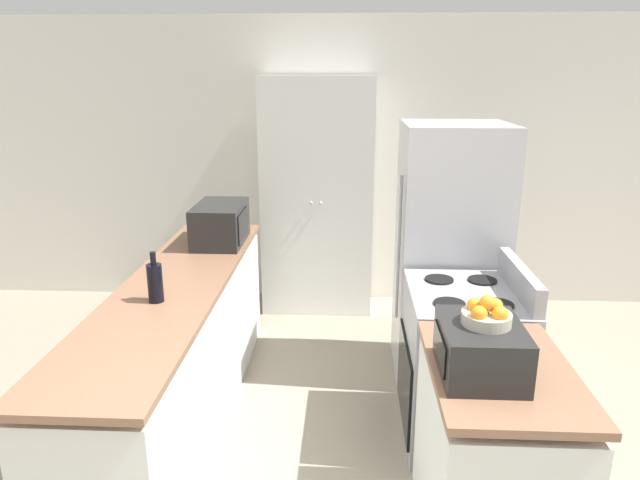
# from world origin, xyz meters

# --- Properties ---
(wall_back) EXTENTS (7.00, 0.06, 2.60)m
(wall_back) POSITION_xyz_m (0.00, 3.59, 1.30)
(wall_back) COLOR silver
(wall_back) RESTS_ON ground_plane
(counter_left) EXTENTS (0.60, 2.71, 0.92)m
(counter_left) POSITION_xyz_m (-0.84, 1.46, 0.44)
(counter_left) COLOR silver
(counter_left) RESTS_ON ground_plane
(counter_right) EXTENTS (0.60, 0.90, 0.92)m
(counter_right) POSITION_xyz_m (0.84, 0.55, 0.44)
(counter_right) COLOR silver
(counter_right) RESTS_ON ground_plane
(pantry_cabinet) EXTENTS (0.98, 0.48, 2.09)m
(pantry_cabinet) POSITION_xyz_m (-0.09, 3.32, 1.05)
(pantry_cabinet) COLOR white
(pantry_cabinet) RESTS_ON ground_plane
(stove) EXTENTS (0.66, 0.77, 1.08)m
(stove) POSITION_xyz_m (0.86, 1.40, 0.47)
(stove) COLOR #9E9EA3
(stove) RESTS_ON ground_plane
(refrigerator) EXTENTS (0.73, 0.71, 1.80)m
(refrigerator) POSITION_xyz_m (0.89, 2.18, 0.90)
(refrigerator) COLOR #B7B7BC
(refrigerator) RESTS_ON ground_plane
(microwave) EXTENTS (0.34, 0.54, 0.29)m
(microwave) POSITION_xyz_m (-0.74, 2.30, 1.06)
(microwave) COLOR black
(microwave) RESTS_ON counter_left
(wine_bottle) EXTENTS (0.08, 0.08, 0.28)m
(wine_bottle) POSITION_xyz_m (-0.85, 1.18, 1.03)
(wine_bottle) COLOR black
(wine_bottle) RESTS_ON counter_left
(toaster_oven) EXTENTS (0.33, 0.41, 0.22)m
(toaster_oven) POSITION_xyz_m (0.73, 0.49, 1.03)
(toaster_oven) COLOR black
(toaster_oven) RESTS_ON counter_right
(fruit_bowl) EXTENTS (0.20, 0.20, 0.12)m
(fruit_bowl) POSITION_xyz_m (0.75, 0.50, 1.18)
(fruit_bowl) COLOR #B2A893
(fruit_bowl) RESTS_ON toaster_oven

